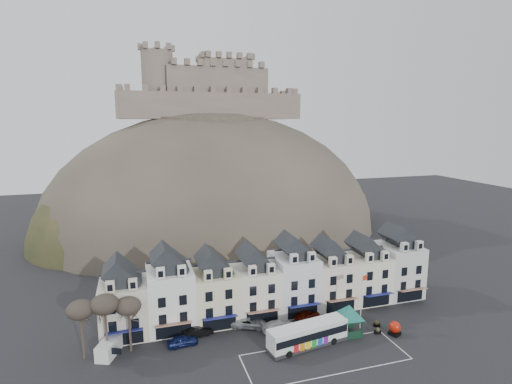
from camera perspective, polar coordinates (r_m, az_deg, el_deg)
ground at (r=57.17m, az=8.49°, el=-23.27°), size 300.00×300.00×0.00m
coach_bay_markings at (r=58.88m, az=9.83°, el=-22.23°), size 22.00×7.50×0.01m
townhouse_terrace at (r=67.79m, az=2.79°, el=-12.52°), size 54.40×9.35×11.80m
castle_hill at (r=118.24m, az=-5.48°, el=-5.29°), size 100.00×76.00×68.00m
castle at (r=121.10m, az=-6.85°, el=14.19°), size 50.20×22.20×22.00m
tree_left_far at (r=59.19m, az=-23.80°, el=-15.21°), size 3.61×3.61×8.24m
tree_left_mid at (r=58.73m, az=-20.82°, el=-14.83°), size 3.78×3.78×8.64m
tree_left_near at (r=58.85m, az=-17.76°, el=-15.33°), size 3.43×3.43×7.84m
bus at (r=59.96m, az=7.40°, el=-19.46°), size 12.16×4.58×3.35m
bus_shelter at (r=63.10m, az=13.15°, el=-16.29°), size 7.27×7.27×4.62m
red_buoy at (r=65.82m, az=19.22°, el=-17.88°), size 1.87×1.87×2.11m
flagpole at (r=64.60m, az=14.87°, el=-14.39°), size 1.19×0.49×8.66m
white_van at (r=61.46m, az=-20.22°, el=-20.11°), size 3.60×5.00×2.10m
planter_west at (r=65.68m, az=16.98°, el=-18.43°), size 1.03×0.67×0.96m
planter_east at (r=67.59m, az=16.87°, el=-17.56°), size 1.08×0.84×0.97m
car_navy at (r=61.05m, az=-10.45°, el=-20.17°), size 4.49×2.20×1.47m
car_black at (r=62.92m, az=-8.30°, el=-19.13°), size 4.65×2.38×1.46m
car_silver at (r=64.70m, az=-1.04°, el=-18.10°), size 6.09×4.48×1.56m
car_white at (r=63.74m, az=3.35°, el=-18.57°), size 5.46×2.26×1.58m
car_maroon at (r=67.34m, az=7.35°, el=-17.02°), size 4.64×2.60×1.49m
car_charcoal at (r=66.76m, az=9.80°, el=-17.48°), size 3.92×2.69×1.22m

